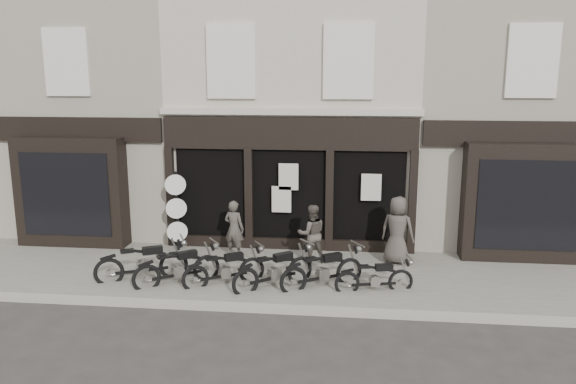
# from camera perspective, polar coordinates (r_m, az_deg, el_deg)

# --- Properties ---
(ground_plane) EXTENTS (90.00, 90.00, 0.00)m
(ground_plane) POSITION_cam_1_polar(r_m,az_deg,el_deg) (13.63, -1.24, -9.92)
(ground_plane) COLOR #2D2B28
(ground_plane) RESTS_ON ground
(pavement) EXTENTS (30.00, 4.20, 0.12)m
(pavement) POSITION_cam_1_polar(r_m,az_deg,el_deg) (14.44, -0.77, -8.38)
(pavement) COLOR #656159
(pavement) RESTS_ON ground_plane
(kerb) EXTENTS (30.00, 0.25, 0.13)m
(kerb) POSITION_cam_1_polar(r_m,az_deg,el_deg) (12.46, -2.00, -11.76)
(kerb) COLOR gray
(kerb) RESTS_ON ground_plane
(central_building) EXTENTS (7.30, 6.22, 8.34)m
(central_building) POSITION_cam_1_polar(r_m,az_deg,el_deg) (18.60, 1.11, 8.85)
(central_building) COLOR #B8AF9E
(central_building) RESTS_ON ground
(neighbour_left) EXTENTS (5.60, 6.73, 8.34)m
(neighbour_left) POSITION_cam_1_polar(r_m,az_deg,el_deg) (20.13, -17.42, 8.43)
(neighbour_left) COLOR gray
(neighbour_left) RESTS_ON ground
(neighbour_right) EXTENTS (5.60, 6.73, 8.34)m
(neighbour_right) POSITION_cam_1_polar(r_m,az_deg,el_deg) (19.05, 20.68, 8.05)
(neighbour_right) COLOR gray
(neighbour_right) RESTS_ON ground
(motorcycle_0) EXTENTS (2.11, 1.26, 1.09)m
(motorcycle_0) POSITION_cam_1_polar(r_m,az_deg,el_deg) (14.39, -14.52, -7.27)
(motorcycle_0) COLOR black
(motorcycle_0) RESTS_ON ground
(motorcycle_1) EXTENTS (1.91, 1.47, 1.05)m
(motorcycle_1) POSITION_cam_1_polar(r_m,az_deg,el_deg) (13.94, -11.09, -7.82)
(motorcycle_1) COLOR black
(motorcycle_1) RESTS_ON ground
(motorcycle_2) EXTENTS (1.88, 1.30, 1.00)m
(motorcycle_2) POSITION_cam_1_polar(r_m,az_deg,el_deg) (13.74, -6.40, -8.05)
(motorcycle_2) COLOR black
(motorcycle_2) RESTS_ON ground
(motorcycle_3) EXTENTS (1.86, 1.61, 1.06)m
(motorcycle_3) POSITION_cam_1_polar(r_m,az_deg,el_deg) (13.48, -1.39, -8.25)
(motorcycle_3) COLOR black
(motorcycle_3) RESTS_ON ground
(motorcycle_4) EXTENTS (1.98, 1.39, 1.06)m
(motorcycle_4) POSITION_cam_1_polar(r_m,az_deg,el_deg) (13.50, 3.57, -8.24)
(motorcycle_4) COLOR black
(motorcycle_4) RESTS_ON ground
(motorcycle_5) EXTENTS (1.85, 0.68, 0.90)m
(motorcycle_5) POSITION_cam_1_polar(r_m,az_deg,el_deg) (13.39, 8.84, -8.84)
(motorcycle_5) COLOR black
(motorcycle_5) RESTS_ON ground
(man_left) EXTENTS (0.66, 0.53, 1.58)m
(man_left) POSITION_cam_1_polar(r_m,az_deg,el_deg) (15.48, -5.50, -3.74)
(man_left) COLOR #423C36
(man_left) RESTS_ON pavement
(man_centre) EXTENTS (0.90, 0.78, 1.57)m
(man_centre) POSITION_cam_1_polar(r_m,az_deg,el_deg) (14.96, 2.41, -4.25)
(man_centre) COLOR #49423B
(man_centre) RESTS_ON pavement
(man_right) EXTENTS (1.03, 0.85, 1.82)m
(man_right) POSITION_cam_1_polar(r_m,az_deg,el_deg) (15.13, 11.06, -3.81)
(man_right) COLOR #403A35
(man_right) RESTS_ON pavement
(advert_sign_post) EXTENTS (0.57, 0.38, 2.40)m
(advert_sign_post) POSITION_cam_1_polar(r_m,az_deg,el_deg) (16.17, -11.22, -2.27)
(advert_sign_post) COLOR black
(advert_sign_post) RESTS_ON ground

